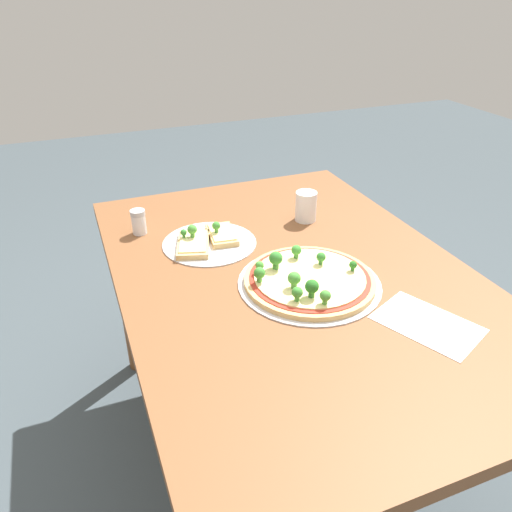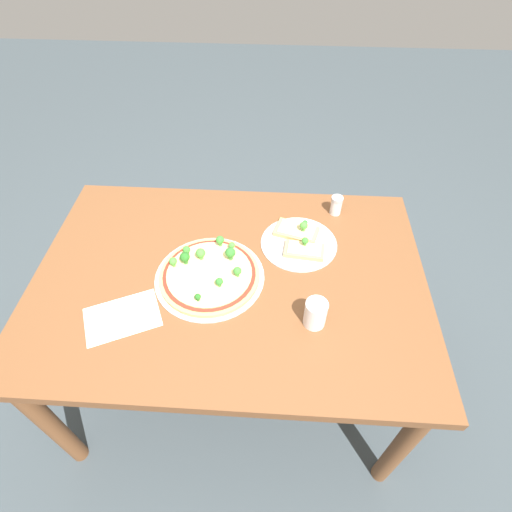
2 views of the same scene
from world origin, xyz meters
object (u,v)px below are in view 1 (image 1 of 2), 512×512
pizza_tray_slice (207,240)px  drinking_cup (306,206)px  dining_table (293,298)px  pizza_tray_whole (308,279)px  condiment_shaker (139,222)px

pizza_tray_slice → drinking_cup: bearing=96.6°
dining_table → pizza_tray_whole: 0.12m
dining_table → pizza_tray_whole: bearing=6.3°
pizza_tray_whole → drinking_cup: 0.38m
dining_table → pizza_tray_slice: size_ratio=4.80×
dining_table → pizza_tray_slice: 0.31m
dining_table → drinking_cup: drinking_cup is taller
pizza_tray_whole → pizza_tray_slice: bearing=-149.5°
pizza_tray_whole → condiment_shaker: (-0.44, -0.35, 0.02)m
condiment_shaker → dining_table: bearing=42.2°
dining_table → condiment_shaker: condiment_shaker is taller
pizza_tray_slice → condiment_shaker: (-0.14, -0.17, 0.03)m
pizza_tray_whole → pizza_tray_slice: pizza_tray_whole is taller
pizza_tray_whole → condiment_shaker: 0.56m
dining_table → condiment_shaker: size_ratio=17.32×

